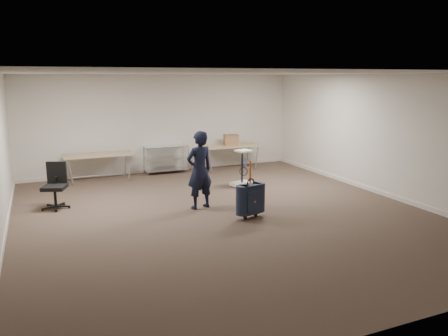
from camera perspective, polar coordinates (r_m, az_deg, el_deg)
name	(u,v)px	position (r m, az deg, el deg)	size (l,w,h in m)	color
ground	(224,214)	(8.90, -0.06, -6.03)	(9.00, 9.00, 0.00)	#423228
room_shell	(200,195)	(10.11, -3.15, -3.54)	(8.00, 9.00, 9.00)	silver
folding_table_left	(99,156)	(12.00, -16.05, 1.53)	(1.80, 0.75, 0.73)	tan
folding_table_right	(230,147)	(13.01, 0.77, 2.77)	(1.80, 0.75, 0.73)	tan
wire_shelf	(166,158)	(12.65, -7.59, 1.31)	(1.22, 0.47, 0.80)	silver
person	(200,170)	(9.10, -3.22, -0.28)	(0.60, 0.39, 1.64)	black
suitcase	(251,199)	(8.55, 3.49, -4.06)	(0.46, 0.32, 1.15)	#151C31
office_chair	(56,195)	(9.88, -21.12, -3.25)	(0.59, 0.59, 0.97)	black
equipment_cart	(243,177)	(11.01, 2.54, -1.21)	(0.60, 0.60, 0.94)	beige
cardboard_box	(231,140)	(13.05, 0.93, 3.72)	(0.42, 0.31, 0.31)	#A5734D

